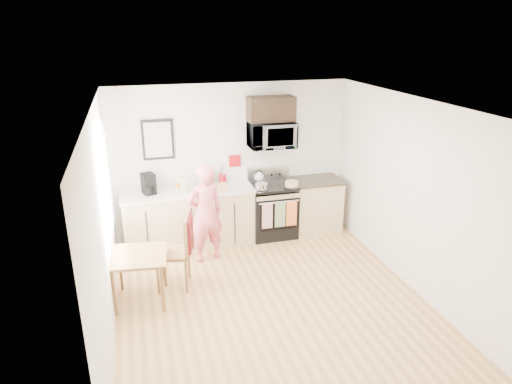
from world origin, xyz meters
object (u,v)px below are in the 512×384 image
object	(u,v)px
person	(205,214)
chair	(183,241)
cake	(292,184)
microwave	(271,135)
dining_table	(139,260)
range	(272,211)

from	to	relation	value
person	chair	bearing A→B (deg)	44.58
chair	cake	distance (m)	2.25
person	cake	xyz separation A→B (m)	(1.53, 0.41, 0.19)
person	chair	world-z (taller)	person
microwave	cake	bearing A→B (deg)	-46.88
dining_table	cake	world-z (taller)	cake
microwave	person	world-z (taller)	microwave
cake	microwave	bearing A→B (deg)	133.12
range	cake	world-z (taller)	range
dining_table	chair	xyz separation A→B (m)	(0.60, 0.21, 0.09)
chair	person	bearing A→B (deg)	71.13
dining_table	microwave	bearing A→B (deg)	35.02
microwave	chair	xyz separation A→B (m)	(-1.68, -1.39, -1.07)
range	dining_table	world-z (taller)	range
microwave	cake	distance (m)	0.89
microwave	cake	size ratio (longest dim) A/B	2.74
range	person	bearing A→B (deg)	-154.48
microwave	dining_table	world-z (taller)	microwave
dining_table	chair	size ratio (longest dim) A/B	0.68
chair	cake	world-z (taller)	chair
microwave	chair	bearing A→B (deg)	-140.37
cake	person	bearing A→B (deg)	-165.00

